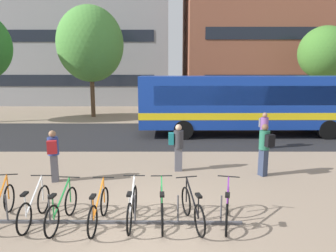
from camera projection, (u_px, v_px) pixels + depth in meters
ground at (146, 227)px, 6.96m from camera, size 200.00×200.00×0.00m
bus_lane_asphalt at (158, 135)px, 16.92m from camera, size 80.00×7.20×0.01m
city_bus at (251, 103)px, 16.61m from camera, size 12.05×2.69×3.20m
bike_rack at (113, 220)px, 7.10m from camera, size 5.95×0.15×0.70m
parked_bicycle_orange_0 at (0, 206)px, 7.14m from camera, size 0.52×1.71×0.99m
parked_bicycle_white_1 at (34, 207)px, 7.08m from camera, size 0.52×1.72×0.99m
parked_bicycle_green_2 at (61, 209)px, 6.97m from camera, size 0.52×1.72×0.99m
parked_bicycle_orange_3 at (98, 210)px, 6.95m from camera, size 0.52×1.72×0.99m
parked_bicycle_white_4 at (131, 207)px, 7.08m from camera, size 0.52×1.72×0.99m
parked_bicycle_green_5 at (161, 208)px, 7.06m from camera, size 0.52×1.72×0.99m
parked_bicycle_black_6 at (192, 209)px, 6.99m from camera, size 0.59×1.69×0.99m
parked_bicycle_purple_7 at (226, 208)px, 7.03m from camera, size 0.57×1.69×0.99m
commuter_red_pack_0 at (52, 153)px, 9.61m from camera, size 0.42×0.58×1.66m
commuter_teal_pack_1 at (177, 144)px, 10.68m from camera, size 0.52×0.34×1.67m
commuter_black_pack_2 at (264, 146)px, 10.15m from camera, size 0.49×0.60×1.77m
commuter_grey_pack_3 at (263, 128)px, 13.83m from camera, size 0.36×0.54×1.65m
street_tree_0 at (324, 53)px, 24.08m from camera, size 4.01×4.01×6.92m
street_tree_1 at (90, 44)px, 22.48m from camera, size 4.85×4.85×8.16m
building_left_wing at (65, 6)px, 33.80m from camera, size 22.64×11.35×20.98m
building_right_wing at (292, 25)px, 33.79m from camera, size 23.71×13.44×16.95m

